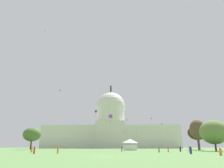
{
  "coord_description": "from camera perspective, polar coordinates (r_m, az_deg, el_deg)",
  "views": [
    {
      "loc": [
        2.13,
        -36.56,
        1.53
      ],
      "look_at": [
        -0.84,
        76.14,
        34.57
      ],
      "focal_mm": 34.44,
      "sensor_mm": 36.0,
      "label": 1
    }
  ],
  "objects": [
    {
      "name": "person_orange_back_right",
      "position": [
        68.62,
        -20.53,
        -15.98
      ],
      "size": [
        0.61,
        0.61,
        1.69
      ],
      "rotation": [
        0.0,
        0.0,
        0.79
      ],
      "color": "orange",
      "rests_on": "ground_plane"
    },
    {
      "name": "kite_turquoise_mid",
      "position": [
        176.88,
        13.06,
        -10.32
      ],
      "size": [
        1.08,
        0.67,
        1.38
      ],
      "rotation": [
        0.0,
        0.0,
        5.8
      ],
      "color": "teal"
    },
    {
      "name": "tree_west_far",
      "position": [
        132.69,
        -20.48,
        -12.43
      ],
      "size": [
        13.44,
        12.83,
        12.17
      ],
      "color": "brown",
      "rests_on": "ground_plane"
    },
    {
      "name": "person_black_lawn_far_left",
      "position": [
        77.57,
        17.68,
        -16.19
      ],
      "size": [
        0.64,
        0.64,
        1.63
      ],
      "rotation": [
        0.0,
        0.0,
        2.6
      ],
      "color": "black",
      "rests_on": "ground_plane"
    },
    {
      "name": "kite_blue_low",
      "position": [
        129.81,
        10.36,
        -9.07
      ],
      "size": [
        0.34,
        1.19,
        2.99
      ],
      "rotation": [
        0.0,
        0.0,
        4.17
      ],
      "color": "blue"
    },
    {
      "name": "tree_east_mid",
      "position": [
        112.01,
        21.76,
        -11.11
      ],
      "size": [
        10.15,
        10.35,
        14.06
      ],
      "color": "brown",
      "rests_on": "ground_plane"
    },
    {
      "name": "kite_black_low",
      "position": [
        100.76,
        -4.31,
        -7.49
      ],
      "size": [
        1.05,
        0.44,
        3.88
      ],
      "rotation": [
        0.0,
        0.0,
        5.21
      ],
      "color": "black"
    },
    {
      "name": "kite_gold_high",
      "position": [
        199.05,
        1.21,
        -5.24
      ],
      "size": [
        1.9,
        1.31,
        2.74
      ],
      "rotation": [
        0.0,
        0.0,
        2.74
      ],
      "color": "gold"
    },
    {
      "name": "person_tan_mid_right",
      "position": [
        67.37,
        19.87,
        -16.02
      ],
      "size": [
        0.52,
        0.52,
        1.77
      ],
      "rotation": [
        0.0,
        0.0,
        0.27
      ],
      "color": "tan",
      "rests_on": "ground_plane"
    },
    {
      "name": "kite_violet_low",
      "position": [
        75.3,
        -0.4,
        -8.59
      ],
      "size": [
        1.41,
        1.38,
        3.47
      ],
      "rotation": [
        0.0,
        0.0,
        5.03
      ],
      "color": "purple"
    },
    {
      "name": "person_orange_front_center",
      "position": [
        55.22,
        -14.2,
        -16.71
      ],
      "size": [
        0.5,
        0.5,
        1.57
      ],
      "rotation": [
        0.0,
        0.0,
        2.82
      ],
      "color": "orange",
      "rests_on": "ground_plane"
    },
    {
      "name": "kite_yellow_mid",
      "position": [
        174.23,
        11.52,
        -9.21
      ],
      "size": [
        1.67,
        1.35,
        3.46
      ],
      "rotation": [
        0.0,
        0.0,
        3.6
      ],
      "color": "yellow"
    },
    {
      "name": "person_navy_near_tree_west",
      "position": [
        51.61,
        20.18,
        -16.2
      ],
      "size": [
        0.54,
        0.54,
        1.75
      ],
      "rotation": [
        0.0,
        0.0,
        6.06
      ],
      "color": "navy",
      "rests_on": "ground_plane"
    },
    {
      "name": "kite_white_low",
      "position": [
        150.79,
        13.41,
        -11.53
      ],
      "size": [
        1.16,
        1.12,
        1.17
      ],
      "rotation": [
        0.0,
        0.0,
        1.96
      ],
      "color": "white"
    },
    {
      "name": "tree_east_near",
      "position": [
        124.6,
        21.68,
        -11.96
      ],
      "size": [
        12.73,
        12.64,
        12.32
      ],
      "color": "#42301E",
      "rests_on": "ground_plane"
    },
    {
      "name": "person_olive_lawn_far_right",
      "position": [
        64.25,
        12.36,
        -16.72
      ],
      "size": [
        0.49,
        0.49,
        1.51
      ],
      "rotation": [
        0.0,
        0.0,
        2.14
      ],
      "color": "olive",
      "rests_on": "ground_plane"
    },
    {
      "name": "capitol_building",
      "position": [
        227.39,
        -0.34,
        -11.63
      ],
      "size": [
        138.66,
        30.29,
        65.85
      ],
      "color": "beige",
      "rests_on": "ground_plane"
    },
    {
      "name": "kite_orange_high",
      "position": [
        121.79,
        -17.17,
        13.05
      ],
      "size": [
        0.93,
        1.43,
        0.31
      ],
      "rotation": [
        0.0,
        0.0,
        1.81
      ],
      "color": "orange"
    },
    {
      "name": "kite_magenta_mid",
      "position": [
        160.41,
        2.82,
        -10.14
      ],
      "size": [
        0.59,
        0.58,
        3.06
      ],
      "rotation": [
        0.0,
        0.0,
        1.89
      ],
      "color": "#D1339E"
    },
    {
      "name": "ground_plane",
      "position": [
        36.65,
        -1.92,
        -18.71
      ],
      "size": [
        800.0,
        800.0,
        0.0
      ],
      "primitive_type": "plane",
      "color": "#567F42"
    },
    {
      "name": "kite_magenta_low",
      "position": [
        188.05,
        6.62,
        -12.32
      ],
      "size": [
        1.21,
        1.11,
        3.97
      ],
      "rotation": [
        0.0,
        0.0,
        2.49
      ],
      "color": "#D1339E"
    },
    {
      "name": "kite_lime_high",
      "position": [
        182.86,
        10.03,
        -4.28
      ],
      "size": [
        0.9,
        0.53,
        1.25
      ],
      "rotation": [
        0.0,
        0.0,
        4.86
      ],
      "color": "#8CD133"
    },
    {
      "name": "kite_pink_low",
      "position": [
        123.61,
        4.0,
        -9.51
      ],
      "size": [
        1.05,
        1.04,
        3.98
      ],
      "rotation": [
        0.0,
        0.0,
        4.26
      ],
      "color": "pink"
    },
    {
      "name": "person_red_near_tent",
      "position": [
        53.08,
        -19.94,
        -16.18
      ],
      "size": [
        0.39,
        0.39,
        1.76
      ],
      "rotation": [
        0.0,
        0.0,
        1.59
      ],
      "color": "red",
      "rests_on": "ground_plane"
    },
    {
      "name": "person_orange_front_right",
      "position": [
        45.44,
        26.86,
        -15.77
      ],
      "size": [
        0.65,
        0.65,
        1.45
      ],
      "rotation": [
        0.0,
        0.0,
        5.49
      ],
      "color": "orange",
      "rests_on": "ground_plane"
    },
    {
      "name": "kite_green_mid",
      "position": [
        136.13,
        -13.66,
        -1.64
      ],
      "size": [
        0.88,
        0.27,
        1.21
      ],
      "rotation": [
        0.0,
        0.0,
        2.12
      ],
      "color": "green"
    },
    {
      "name": "kite_lime_mid",
      "position": [
        198.42,
        6.1,
        -6.97
      ],
      "size": [
        0.96,
        0.46,
        0.87
      ],
      "rotation": [
        0.0,
        0.0,
        1.96
      ],
      "color": "#8CD133"
    },
    {
      "name": "kite_red_low",
      "position": [
        176.36,
        3.22,
        -12.61
      ],
      "size": [
        0.56,
        0.64,
        0.9
      ],
      "rotation": [
        0.0,
        0.0,
        2.9
      ],
      "color": "red"
    },
    {
      "name": "person_purple_edge_east",
      "position": [
        73.46,
        2.6,
        -16.93
      ],
      "size": [
        0.47,
        0.47,
        1.6
      ],
      "rotation": [
        0.0,
        0.0,
        4.16
      ],
      "color": "#703D93",
      "rests_on": "ground_plane"
    },
    {
      "name": "tree_east_far",
      "position": [
        85.5,
        25.4,
        -11.46
      ],
      "size": [
        13.63,
        13.63,
        10.69
      ],
      "color": "#4C3823",
      "rests_on": "ground_plane"
    },
    {
      "name": "person_orange_edge_west",
      "position": [
        67.4,
        14.7,
        -16.5
      ],
      "size": [
        0.41,
        0.41,
        1.6
      ],
      "rotation": [
        0.0,
        0.0,
        1.36
      ],
      "color": "orange",
      "rests_on": "ground_plane"
    },
    {
      "name": "event_tent",
      "position": [
        100.33,
        4.8,
        -15.73
      ],
      "size": [
        5.91,
        7.25,
        4.94
      ],
      "rotation": [
        0.0,
        0.0,
        0.09
      ],
      "color": "white",
      "rests_on": "ground_plane"
    },
    {
      "name": "kite_cyan_mid",
      "position": [
        172.42,
        -9.99,
        -9.97
      ],
      "size": [
        0.86,
        0.49,
        3.66
      ],
      "rotation": [
        0.0,
        0.0,
        5.24
      ],
      "color": "#33BCDB"
    }
  ]
}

